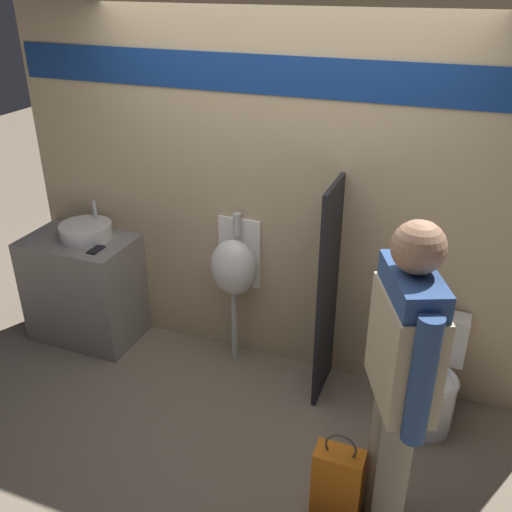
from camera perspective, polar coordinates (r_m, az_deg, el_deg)
ground_plane at (r=4.09m, az=-0.90°, el=-14.30°), size 16.00×16.00×0.00m
display_wall at (r=3.88m, az=2.33°, el=6.80°), size 3.95×0.07×2.70m
sink_counter at (r=4.72m, az=-16.76°, el=-3.10°), size 0.83×0.54×0.85m
sink_basin at (r=4.51m, az=-16.64°, el=2.43°), size 0.39×0.39×0.25m
cell_phone at (r=4.30m, az=-15.72°, el=0.61°), size 0.07×0.14×0.01m
divider_near_counter at (r=3.80m, az=7.16°, el=-3.79°), size 0.03×0.45×1.54m
urinal_near_counter at (r=4.08m, az=-2.22°, el=-1.13°), size 0.34×0.26×1.17m
toilet at (r=3.94m, az=16.87°, el=-11.92°), size 0.38×0.54×0.85m
person_in_vest at (r=2.77m, az=14.32°, el=-10.89°), size 0.39×0.58×1.77m
shopping_bag at (r=3.32m, az=8.16°, el=-21.47°), size 0.26×0.14×0.56m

